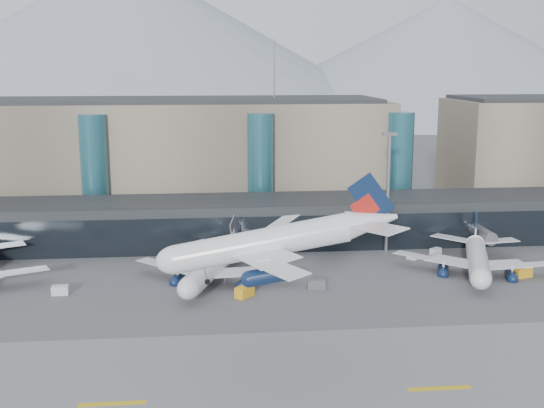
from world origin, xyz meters
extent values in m
plane|color=#515154|center=(0.00, 0.00, 0.00)|extent=(900.00, 900.00, 0.00)
cube|color=slate|center=(0.00, -15.00, 0.02)|extent=(400.00, 40.00, 0.04)
cube|color=gold|center=(-20.00, -15.00, 0.05)|extent=(8.00, 1.00, 0.02)
cube|color=gold|center=(20.00, -15.00, 0.05)|extent=(8.00, 1.00, 0.02)
cube|color=black|center=(0.00, 58.00, 5.00)|extent=(170.00, 18.00, 10.00)
cube|color=black|center=(0.00, 49.10, 4.00)|extent=(170.00, 0.40, 8.00)
cylinder|color=slate|center=(0.00, 47.00, 4.20)|extent=(2.80, 14.00, 2.80)
cube|color=slate|center=(0.00, 47.00, 1.20)|extent=(1.20, 1.20, 2.40)
cylinder|color=slate|center=(50.00, 47.00, 4.20)|extent=(2.80, 14.00, 2.80)
cube|color=slate|center=(50.00, 47.00, 1.20)|extent=(1.20, 1.20, 2.40)
cube|color=gray|center=(-25.00, 90.00, 15.00)|extent=(130.00, 30.00, 30.00)
cube|color=black|center=(-25.00, 90.00, 30.50)|extent=(123.50, 28.00, 1.00)
cylinder|color=#296473|center=(-35.00, 74.00, 14.00)|extent=(6.40, 6.40, 28.00)
cylinder|color=#296473|center=(5.00, 74.00, 14.00)|extent=(6.40, 6.40, 28.00)
cylinder|color=#296473|center=(40.00, 74.00, 14.00)|extent=(6.40, 6.40, 28.00)
cylinder|color=slate|center=(10.00, 90.00, 38.00)|extent=(0.40, 0.40, 16.00)
cone|color=gray|center=(-60.00, 380.00, 55.00)|extent=(400.00, 400.00, 110.00)
cone|color=gray|center=(160.00, 380.00, 42.50)|extent=(340.00, 340.00, 85.00)
cylinder|color=slate|center=(30.00, 48.00, 12.50)|extent=(0.70, 0.70, 25.00)
cube|color=slate|center=(30.00, 48.00, 25.30)|extent=(3.00, 1.20, 0.60)
cylinder|color=white|center=(0.06, -8.51, 18.94)|extent=(22.29, 5.71, 3.65)
ellipsoid|color=white|center=(-10.91, -7.47, 18.94)|extent=(5.43, 4.12, 3.65)
cone|color=white|center=(14.17, -9.84, 19.12)|extent=(6.61, 4.23, 3.65)
cube|color=white|center=(0.89, -16.49, 18.34)|extent=(10.32, 16.63, 0.18)
cylinder|color=#0E1F3F|center=(-0.19, -14.49, 16.47)|extent=(4.58, 2.42, 2.01)
cube|color=white|center=(13.75, -14.23, 19.30)|extent=(6.05, 8.77, 0.15)
cube|color=white|center=(2.37, -0.82, 18.34)|extent=(12.59, 16.29, 0.18)
cylinder|color=#0E1F3F|center=(0.94, -2.58, 16.47)|extent=(4.58, 2.42, 2.01)
cube|color=white|center=(14.58, -5.46, 19.30)|extent=(7.14, 8.57, 0.15)
cube|color=#0E1F3F|center=(14.48, -9.87, 22.04)|extent=(5.45, 0.73, 6.43)
cube|color=#B01C15|center=(13.54, -9.78, 20.95)|extent=(3.66, 0.60, 3.51)
cylinder|color=slate|center=(-7.62, -7.78, 16.57)|extent=(0.15, 0.15, 2.92)
cylinder|color=black|center=(-7.62, -7.78, 15.29)|extent=(0.67, 0.29, 0.65)
cylinder|color=black|center=(0.79, -10.78, 15.29)|extent=(0.86, 0.40, 0.83)
cylinder|color=black|center=(1.21, -6.42, 15.29)|extent=(0.86, 0.40, 0.83)
cube|color=white|center=(-49.81, 47.78, 5.31)|extent=(10.46, 7.70, 0.17)
cylinder|color=white|center=(-7.18, 31.00, 4.27)|extent=(11.07, 23.12, 3.83)
ellipsoid|color=white|center=(-10.90, 20.06, 4.27)|extent=(5.35, 6.31, 3.83)
cone|color=white|center=(-2.40, 45.07, 4.46)|extent=(5.75, 7.49, 3.83)
cube|color=white|center=(1.17, 29.91, 3.64)|extent=(17.02, 7.37, 0.19)
cylinder|color=#0E1F3F|center=(-1.14, 29.29, 1.68)|extent=(3.48, 5.05, 2.11)
cube|color=white|center=(1.98, 43.58, 4.65)|extent=(9.00, 4.64, 0.15)
cube|color=white|center=(-14.47, 35.22, 3.64)|extent=(15.80, 15.48, 0.19)
cylinder|color=#0E1F3F|center=(-13.02, 33.33, 1.68)|extent=(3.48, 5.05, 2.11)
cube|color=white|center=(-6.78, 46.56, 4.65)|extent=(8.29, 8.52, 0.15)
cube|color=slate|center=(-2.29, 45.38, 7.52)|extent=(2.06, 5.49, 6.74)
cube|color=white|center=(-2.61, 44.44, 6.37)|extent=(1.49, 3.71, 3.69)
cylinder|color=slate|center=(-9.79, 23.34, 1.78)|extent=(0.16, 0.16, 3.06)
cylinder|color=black|center=(-9.79, 23.34, 0.44)|extent=(0.45, 0.72, 0.68)
cylinder|color=black|center=(-4.69, 31.20, 0.44)|extent=(0.60, 0.94, 0.87)
cylinder|color=black|center=(-9.04, 32.68, 0.44)|extent=(0.60, 0.94, 0.87)
cylinder|color=white|center=(43.35, 31.00, 4.26)|extent=(11.37, 23.02, 3.82)
ellipsoid|color=white|center=(39.46, 20.13, 4.26)|extent=(5.40, 6.33, 3.82)
cone|color=white|center=(48.34, 44.97, 4.45)|extent=(5.82, 7.50, 3.82)
cube|color=white|center=(51.66, 29.78, 3.63)|extent=(16.94, 7.11, 0.19)
cylinder|color=#0E1F3F|center=(49.36, 29.20, 1.68)|extent=(3.53, 5.05, 2.10)
cube|color=white|center=(52.69, 43.42, 4.64)|extent=(8.96, 4.50, 0.15)
cube|color=white|center=(36.14, 35.33, 3.63)|extent=(15.67, 15.58, 0.19)
cylinder|color=#0E1F3F|center=(37.56, 33.42, 1.68)|extent=(3.53, 5.05, 2.10)
cube|color=white|center=(43.99, 46.53, 4.64)|extent=(8.21, 8.56, 0.15)
cube|color=#0E1F3F|center=(48.45, 45.28, 7.51)|extent=(2.14, 5.46, 6.73)
cube|color=white|center=(48.12, 44.35, 6.36)|extent=(1.54, 3.69, 3.68)
cylinder|color=slate|center=(40.63, 23.39, 1.78)|extent=(0.16, 0.16, 3.06)
cylinder|color=black|center=(40.63, 23.39, 0.44)|extent=(0.46, 0.72, 0.68)
cylinder|color=black|center=(45.84, 31.16, 0.44)|extent=(0.61, 0.94, 0.87)
cylinder|color=black|center=(41.52, 32.70, 0.44)|extent=(0.61, 0.94, 0.87)
cube|color=silver|center=(-34.18, 25.86, 0.80)|extent=(2.90, 1.69, 1.60)
cube|color=gold|center=(-6.75, 41.54, 0.66)|extent=(2.03, 2.61, 1.32)
cube|color=#4F4F55|center=(10.93, 24.62, 0.88)|extent=(3.23, 1.77, 1.77)
cube|color=silver|center=(39.75, 44.30, 0.71)|extent=(2.81, 2.49, 1.42)
cube|color=gold|center=(50.94, 27.66, 0.97)|extent=(3.86, 2.87, 1.95)
cube|color=silver|center=(33.81, 41.45, 0.63)|extent=(2.39, 2.44, 1.26)
cube|color=gold|center=(-2.13, 21.58, 0.96)|extent=(3.62, 3.83, 1.91)
camera|label=1|loc=(-8.40, -90.84, 39.46)|focal=45.00mm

